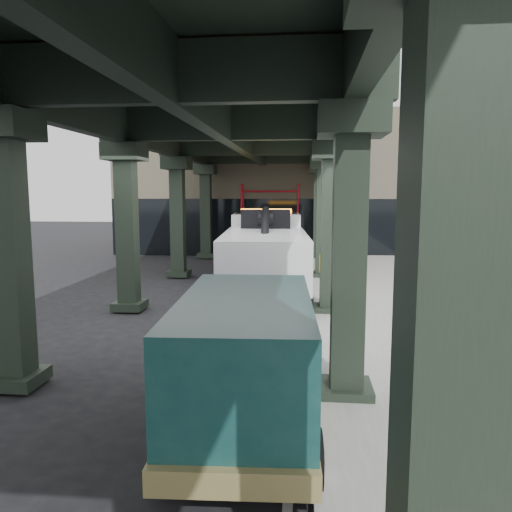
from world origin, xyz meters
The scene contains 8 objects.
ground centered at (0.00, 0.00, 0.00)m, with size 90.00×90.00×0.00m, color black.
sidewalk centered at (4.50, 2.00, 0.07)m, with size 5.00×40.00×0.15m, color gray.
lane_stripe centered at (1.70, 2.00, 0.01)m, with size 0.12×38.00×0.01m, color silver.
viaduct centered at (-0.40, 2.00, 5.46)m, with size 7.40×32.00×6.40m.
building centered at (2.00, 20.00, 4.00)m, with size 22.00×10.00×8.00m, color #C6B793.
scaffolding centered at (0.00, 14.64, 2.11)m, with size 3.08×0.88×4.00m.
tow_truck centered at (0.47, 5.38, 1.50)m, with size 3.25×9.53×3.08m.
towed_van centered at (1.00, -5.07, 1.12)m, with size 2.27×5.22×2.08m.
Camera 1 is at (1.85, -12.38, 3.61)m, focal length 35.00 mm.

